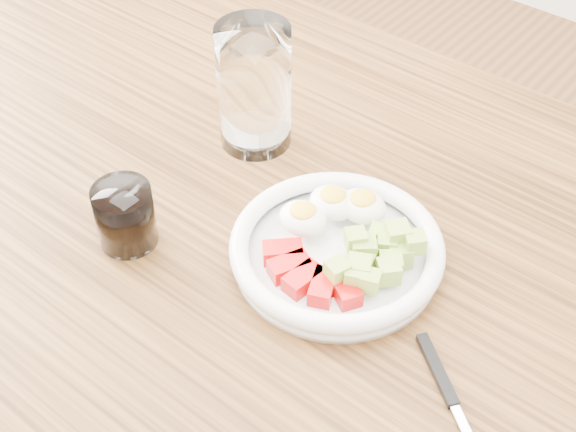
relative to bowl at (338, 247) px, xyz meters
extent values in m
cube|color=brown|center=(-0.71, 0.34, -0.43)|extent=(0.07, 0.07, 0.73)
cube|color=brown|center=(-0.06, -0.01, -0.04)|extent=(1.50, 0.90, 0.04)
cylinder|color=white|center=(0.00, 0.00, -0.01)|extent=(0.23, 0.23, 0.01)
torus|color=white|center=(0.00, 0.00, 0.00)|extent=(0.24, 0.24, 0.02)
cube|color=red|center=(-0.04, -0.05, 0.00)|extent=(0.05, 0.05, 0.02)
cube|color=red|center=(-0.02, -0.06, 0.00)|extent=(0.04, 0.05, 0.02)
cube|color=red|center=(0.00, -0.06, 0.00)|extent=(0.03, 0.05, 0.02)
cube|color=red|center=(0.02, -0.06, 0.00)|extent=(0.04, 0.05, 0.02)
cube|color=red|center=(0.04, -0.05, 0.00)|extent=(0.05, 0.04, 0.02)
ellipsoid|color=white|center=(-0.04, 0.04, 0.01)|extent=(0.06, 0.05, 0.03)
ellipsoid|color=yellow|center=(-0.04, 0.04, 0.03)|extent=(0.03, 0.03, 0.01)
ellipsoid|color=white|center=(-0.01, 0.06, 0.01)|extent=(0.06, 0.05, 0.03)
ellipsoid|color=yellow|center=(-0.01, 0.06, 0.03)|extent=(0.03, 0.03, 0.01)
ellipsoid|color=white|center=(-0.05, 0.00, 0.01)|extent=(0.06, 0.05, 0.03)
ellipsoid|color=yellow|center=(-0.05, 0.00, 0.03)|extent=(0.03, 0.03, 0.01)
cube|color=#ABC84D|center=(0.03, 0.01, 0.01)|extent=(0.03, 0.03, 0.02)
cube|color=#ABC84D|center=(0.07, 0.04, 0.02)|extent=(0.03, 0.03, 0.02)
cube|color=#ABC84D|center=(0.02, 0.00, 0.02)|extent=(0.03, 0.03, 0.02)
cube|color=#ABC84D|center=(0.06, 0.03, 0.01)|extent=(0.04, 0.04, 0.03)
cube|color=#ABC84D|center=(0.05, 0.02, 0.01)|extent=(0.03, 0.03, 0.02)
cube|color=#ABC84D|center=(0.04, 0.00, 0.01)|extent=(0.03, 0.03, 0.02)
cube|color=#ABC84D|center=(0.06, -0.03, 0.02)|extent=(0.03, 0.03, 0.02)
cube|color=#ABC84D|center=(0.03, -0.04, 0.02)|extent=(0.03, 0.03, 0.02)
cube|color=#ABC84D|center=(0.03, 0.00, 0.02)|extent=(0.04, 0.04, 0.03)
cube|color=#ABC84D|center=(0.07, -0.01, 0.01)|extent=(0.03, 0.03, 0.02)
cube|color=#ABC84D|center=(0.03, 0.03, 0.01)|extent=(0.03, 0.03, 0.02)
cube|color=#ABC84D|center=(0.05, 0.04, 0.02)|extent=(0.03, 0.03, 0.02)
cube|color=#ABC84D|center=(0.06, 0.00, 0.01)|extent=(0.03, 0.03, 0.02)
cube|color=#ABC84D|center=(0.05, -0.03, 0.01)|extent=(0.03, 0.03, 0.02)
cube|color=#ABC84D|center=(0.04, -0.02, 0.01)|extent=(0.03, 0.03, 0.03)
cube|color=black|center=(0.17, -0.06, -0.02)|extent=(0.08, 0.06, 0.01)
cube|color=silver|center=(0.22, -0.10, -0.02)|extent=(0.04, 0.04, 0.00)
cylinder|color=white|center=(-0.21, 0.11, 0.06)|extent=(0.09, 0.09, 0.17)
cylinder|color=white|center=(-0.21, -0.12, 0.02)|extent=(0.07, 0.07, 0.08)
cylinder|color=black|center=(-0.21, -0.12, 0.01)|extent=(0.06, 0.06, 0.06)
camera|label=1|loc=(0.34, -0.51, 0.64)|focal=50.00mm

